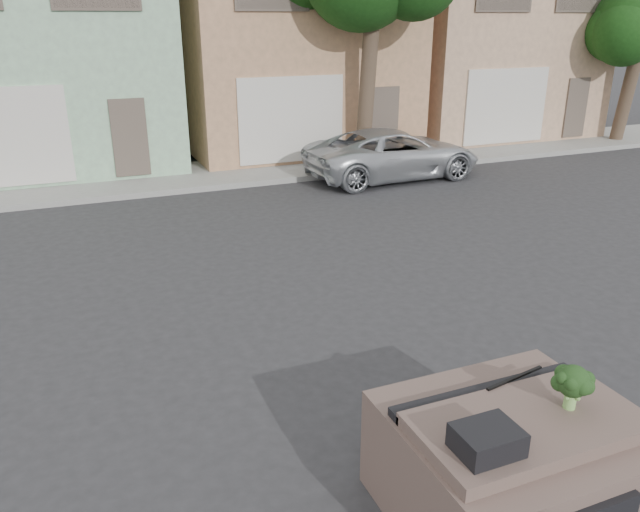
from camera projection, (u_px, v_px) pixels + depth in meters
ground_plane at (358, 357)px, 8.20m from camera, size 120.00×120.00×0.00m
sidewalk at (192, 176)px, 17.22m from camera, size 40.00×3.00×0.15m
townhouse_mint at (34, 32)px, 18.08m from camera, size 7.20×8.20×7.55m
townhouse_tan at (278, 30)px, 20.78m from camera, size 7.20×8.20×7.55m
townhouse_beige at (467, 29)px, 23.48m from camera, size 7.20×8.20×7.55m
silver_pickup at (392, 178)px, 17.35m from camera, size 4.97×2.42×1.36m
tree_near at (369, 15)px, 16.92m from camera, size 4.40×4.00×8.50m
tree_far at (634, 55)px, 20.96m from camera, size 3.20×3.00×6.00m
car_dashboard at (510, 463)px, 5.42m from camera, size 2.00×1.80×1.12m
instrument_hump at (487, 440)px, 4.67m from camera, size 0.48×0.38×0.20m
wiper_arm at (515, 378)px, 5.64m from camera, size 0.69×0.15×0.02m
broccoli at (572, 387)px, 5.16m from camera, size 0.45×0.45×0.40m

